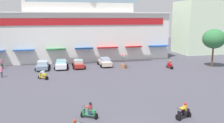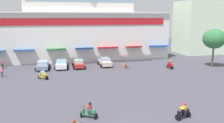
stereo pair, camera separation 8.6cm
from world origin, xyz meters
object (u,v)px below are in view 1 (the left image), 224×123
(plaza_tree_1, at_px, (214,39))
(scooter_rider_1, at_px, (43,75))
(parked_car_0, at_px, (43,65))
(parked_car_3, at_px, (105,62))
(parked_car_1, at_px, (61,64))
(scooter_rider_4, at_px, (184,112))
(scooter_rider_2, at_px, (170,65))
(pedestrian_0, at_px, (1,71))
(parked_car_2, at_px, (79,64))
(pedestrian_1, at_px, (2,63))
(balloon_vendor_cart, at_px, (124,62))
(scooter_rider_3, at_px, (89,112))

(plaza_tree_1, bearing_deg, scooter_rider_1, -176.44)
(parked_car_0, xyz_separation_m, parked_car_3, (10.72, 0.24, 0.03))
(parked_car_1, xyz_separation_m, scooter_rider_4, (9.61, -23.03, -0.17))
(scooter_rider_4, bearing_deg, parked_car_0, 118.74)
(parked_car_1, bearing_deg, scooter_rider_2, -13.76)
(plaza_tree_1, height_order, parked_car_1, plaza_tree_1)
(pedestrian_0, bearing_deg, parked_car_2, 19.43)
(parked_car_0, xyz_separation_m, parked_car_2, (5.99, -0.00, -0.02))
(parked_car_3, relative_size, pedestrian_1, 2.53)
(plaza_tree_1, distance_m, scooter_rider_4, 24.80)
(parked_car_2, relative_size, scooter_rider_1, 2.69)
(scooter_rider_2, distance_m, pedestrian_1, 28.68)
(balloon_vendor_cart, bearing_deg, pedestrian_0, -174.96)
(parked_car_0, height_order, pedestrian_1, pedestrian_1)
(scooter_rider_4, xyz_separation_m, pedestrian_0, (-18.23, 19.02, 0.37))
(parked_car_1, bearing_deg, scooter_rider_1, -112.22)
(parked_car_3, height_order, scooter_rider_1, scooter_rider_1)
(parked_car_3, xyz_separation_m, scooter_rider_4, (1.95, -23.34, -0.17))
(plaza_tree_1, xyz_separation_m, scooter_rider_1, (-28.59, -1.78, -4.30))
(parked_car_2, relative_size, scooter_rider_2, 2.77)
(parked_car_1, relative_size, scooter_rider_3, 2.79)
(scooter_rider_4, bearing_deg, scooter_rider_1, 126.88)
(parked_car_0, distance_m, pedestrian_1, 7.23)
(pedestrian_0, xyz_separation_m, balloon_vendor_cart, (18.97, 1.67, 0.15))
(parked_car_0, height_order, scooter_rider_2, scooter_rider_2)
(parked_car_2, xyz_separation_m, scooter_rider_4, (6.67, -23.10, -0.11))
(pedestrian_1, bearing_deg, scooter_rider_3, -63.94)
(parked_car_1, distance_m, pedestrian_1, 10.17)
(pedestrian_0, bearing_deg, balloon_vendor_cart, 5.04)
(parked_car_1, height_order, scooter_rider_4, parked_car_1)
(scooter_rider_2, distance_m, balloon_vendor_cart, 7.92)
(scooter_rider_1, distance_m, scooter_rider_3, 15.05)
(scooter_rider_3, bearing_deg, parked_car_2, 86.65)
(scooter_rider_2, distance_m, pedestrian_0, 26.60)
(parked_car_3, height_order, scooter_rider_3, parked_car_3)
(parked_car_3, distance_m, pedestrian_1, 17.65)
(scooter_rider_2, height_order, pedestrian_0, pedestrian_0)
(scooter_rider_4, xyz_separation_m, balloon_vendor_cart, (0.74, 20.70, 0.52))
(parked_car_0, relative_size, parked_car_3, 0.99)
(parked_car_0, relative_size, pedestrian_0, 2.45)
(parked_car_2, bearing_deg, balloon_vendor_cart, -17.97)
(parked_car_1, xyz_separation_m, parked_car_3, (7.67, 0.31, 0.00))
(scooter_rider_2, bearing_deg, balloon_vendor_cart, 164.83)
(pedestrian_1, bearing_deg, parked_car_0, -20.36)
(parked_car_2, height_order, balloon_vendor_cart, balloon_vendor_cart)
(parked_car_0, xyz_separation_m, scooter_rider_4, (12.67, -23.10, -0.14))
(scooter_rider_1, bearing_deg, scooter_rider_4, -53.12)
(scooter_rider_2, bearing_deg, scooter_rider_4, -114.19)
(scooter_rider_2, relative_size, scooter_rider_4, 0.99)
(parked_car_3, distance_m, scooter_rider_4, 23.42)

